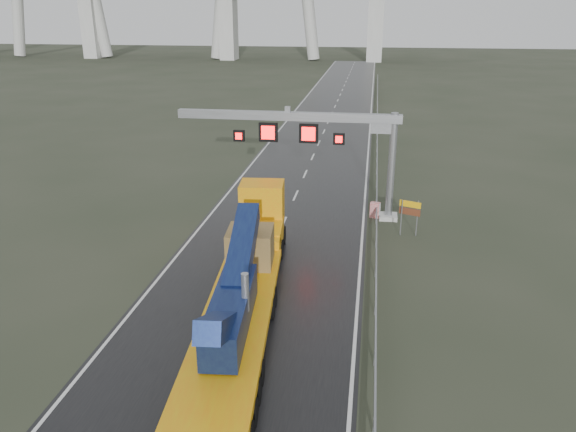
% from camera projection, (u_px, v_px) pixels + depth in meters
% --- Properties ---
extents(ground, '(400.00, 400.00, 0.00)m').
position_uv_depth(ground, '(220.00, 366.00, 22.39)').
color(ground, '#2A3122').
rests_on(ground, ground).
extents(road, '(11.00, 200.00, 0.02)m').
position_uv_depth(road, '(319.00, 143.00, 59.47)').
color(road, black).
rests_on(road, ground).
extents(guardrail, '(0.20, 140.00, 1.40)m').
position_uv_depth(guardrail, '(377.00, 163.00, 49.11)').
color(guardrail, slate).
rests_on(guardrail, ground).
extents(sign_gantry, '(14.90, 1.20, 7.42)m').
position_uv_depth(sign_gantry, '(319.00, 135.00, 36.83)').
color(sign_gantry, silver).
rests_on(sign_gantry, ground).
extents(heavy_haul_truck, '(4.51, 19.62, 4.57)m').
position_uv_depth(heavy_haul_truck, '(247.00, 264.00, 27.19)').
color(heavy_haul_truck, '#DFAB0C').
rests_on(heavy_haul_truck, ground).
extents(exit_sign_pair, '(1.28, 0.55, 2.32)m').
position_uv_depth(exit_sign_pair, '(410.00, 211.00, 34.75)').
color(exit_sign_pair, gray).
rests_on(exit_sign_pair, ground).
extents(striped_barrier, '(0.72, 0.51, 1.09)m').
position_uv_depth(striped_barrier, '(375.00, 210.00, 38.11)').
color(striped_barrier, red).
rests_on(striped_barrier, ground).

